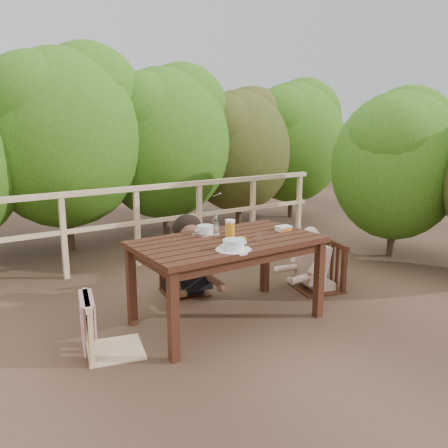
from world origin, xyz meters
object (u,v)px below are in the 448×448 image
woman (182,232)px  butter_tub (283,229)px  tumbler (258,239)px  beer_glass (230,229)px  chair_left (113,298)px  bread_roll (240,240)px  bottle (216,226)px  chair_far (184,251)px  chair_right (318,246)px  soup_near (233,245)px  soup_far (206,230)px  diner_right (321,237)px  table (227,281)px

woman → butter_tub: (0.62, -0.87, 0.12)m
tumbler → beer_glass: bearing=111.3°
chair_left → bread_roll: 1.17m
bottle → beer_glass: bearing=-34.7°
chair_left → beer_glass: (1.14, 0.05, 0.39)m
chair_far → tumbler: size_ratio=11.07×
beer_glass → butter_tub: size_ratio=1.22×
chair_right → tumbler: chair_right is taller
soup_near → bottle: 0.45m
beer_glass → tumbler: size_ratio=2.07×
chair_left → soup_far: (1.03, 0.29, 0.35)m
chair_left → diner_right: 2.39m
chair_far → soup_far: bearing=-84.3°
soup_near → butter_tub: bearing=19.7°
table → diner_right: (1.31, 0.14, 0.20)m
woman → bread_roll: size_ratio=11.72×
diner_right → soup_near: diner_right is taller
chair_left → soup_far: chair_left is taller
bottle → butter_tub: bottle is taller
chair_far → soup_far: (-0.05, -0.53, 0.34)m
bread_roll → chair_right: bearing=13.2°
diner_right → soup_far: size_ratio=4.30×
tumbler → woman: bearing=98.8°
chair_right → bread_roll: size_ratio=8.50×
table → soup_near: bearing=-115.3°
soup_far → table: bearing=-82.1°
table → diner_right: bearing=6.1°
chair_right → beer_glass: size_ratio=5.60×
chair_far → soup_far: size_ratio=3.47×
chair_far → woman: (0.00, 0.02, 0.21)m
soup_near → beer_glass: 0.42m
butter_tub → beer_glass: bearing=174.3°
woman → soup_near: size_ratio=4.52×
chair_right → diner_right: (0.03, 0.00, 0.09)m
chair_right → chair_far: bearing=-103.5°
chair_far → diner_right: diner_right is taller
woman → bread_roll: (0.03, -1.00, 0.12)m
diner_right → butter_tub: diner_right is taller
woman → butter_tub: bearing=136.6°
table → soup_far: (-0.04, 0.30, 0.42)m
woman → beer_glass: (0.06, -0.79, 0.17)m
beer_glass → bread_roll: bearing=-98.6°
tumbler → soup_far: bearing=112.5°
woman → soup_far: 0.57m
beer_glass → tumbler: 0.30m
chair_right → beer_glass: bearing=-71.0°
soup_far → bottle: bearing=-89.3°
diner_right → soup_far: (-1.35, 0.16, 0.23)m
soup_far → bottle: bottle is taller
table → chair_left: bearing=179.7°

